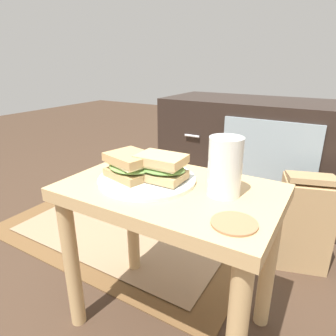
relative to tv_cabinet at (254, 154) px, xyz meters
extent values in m
plane|color=#3D2B1E|center=(0.03, -0.95, -0.29)|extent=(8.00, 8.00, 0.00)
cube|color=tan|center=(0.03, -0.95, 0.15)|extent=(0.56, 0.36, 0.04)
cylinder|color=tan|center=(-0.22, -1.09, -0.08)|extent=(0.04, 0.04, 0.43)
cylinder|color=tan|center=(-0.22, -0.80, -0.08)|extent=(0.04, 0.04, 0.43)
cylinder|color=tan|center=(0.27, -0.80, -0.08)|extent=(0.04, 0.04, 0.43)
cube|color=black|center=(0.00, 0.00, 0.00)|extent=(0.96, 0.44, 0.58)
cube|color=#8C9EA8|center=(0.12, -0.22, 0.01)|extent=(0.43, 0.01, 0.44)
cylinder|color=silver|center=(-0.27, -0.23, 0.12)|extent=(0.08, 0.01, 0.01)
cylinder|color=silver|center=(-0.27, -0.23, -0.10)|extent=(0.08, 0.01, 0.01)
cube|color=brown|center=(-0.42, -0.57, -0.29)|extent=(1.18, 0.79, 0.01)
cube|color=#937556|center=(-0.42, -0.57, -0.28)|extent=(0.97, 0.65, 0.00)
cylinder|color=silver|center=(-0.05, -0.95, 0.17)|extent=(0.27, 0.27, 0.01)
cube|color=tan|center=(-0.09, -0.96, 0.19)|extent=(0.14, 0.13, 0.02)
ellipsoid|color=#729E4C|center=(-0.09, -0.96, 0.21)|extent=(0.15, 0.14, 0.02)
cube|color=beige|center=(-0.09, -0.96, 0.22)|extent=(0.13, 0.12, 0.01)
cube|color=tan|center=(-0.09, -0.96, 0.23)|extent=(0.14, 0.13, 0.02)
cube|color=tan|center=(-0.01, -0.94, 0.19)|extent=(0.12, 0.09, 0.02)
ellipsoid|color=#608C42|center=(-0.01, -0.94, 0.21)|extent=(0.13, 0.09, 0.02)
cube|color=beige|center=(-0.01, -0.94, 0.22)|extent=(0.12, 0.08, 0.01)
cube|color=tan|center=(-0.01, -0.94, 0.24)|extent=(0.13, 0.09, 0.02)
cylinder|color=silver|center=(0.16, -0.92, 0.24)|extent=(0.08, 0.08, 0.14)
cylinder|color=#C67219|center=(0.16, -0.92, 0.23)|extent=(0.07, 0.07, 0.12)
cylinder|color=white|center=(0.16, -0.92, 0.30)|extent=(0.07, 0.07, 0.01)
cylinder|color=#996B47|center=(0.23, -1.05, 0.17)|extent=(0.09, 0.09, 0.01)
cube|color=tan|center=(0.32, -0.43, -0.11)|extent=(0.22, 0.21, 0.35)
cube|color=#987950|center=(0.32, -0.43, 0.07)|extent=(0.21, 0.19, 0.04)
camera|label=1|loc=(0.38, -1.56, 0.48)|focal=31.55mm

